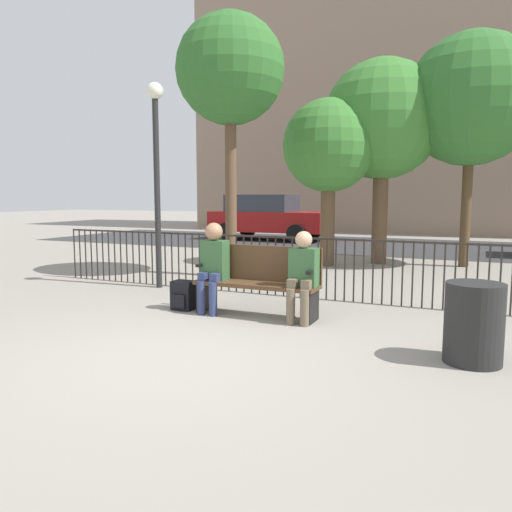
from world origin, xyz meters
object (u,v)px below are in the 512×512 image
object	(u,v)px
backpack	(183,295)
trash_bin	(474,323)
tree_1	(329,147)
park_bench	(258,278)
tree_0	(383,121)
tree_2	(230,72)
parked_car_0	(268,217)
seated_person_0	(213,262)
lamp_post	(156,153)
tree_3	(471,100)
seated_person_1	(302,271)

from	to	relation	value
backpack	trash_bin	size ratio (longest dim) A/B	0.52
tree_1	trash_bin	bearing A→B (deg)	-61.92
park_bench	trash_bin	size ratio (longest dim) A/B	2.16
tree_0	park_bench	bearing A→B (deg)	-94.87
tree_1	tree_2	size ratio (longest dim) A/B	0.75
tree_0	parked_car_0	world-z (taller)	tree_0
seated_person_0	lamp_post	size ratio (longest dim) A/B	0.35
seated_person_0	tree_0	xyz separation A→B (m)	(1.11, 5.94, 2.57)
backpack	tree_0	world-z (taller)	tree_0
tree_1	tree_3	xyz separation A→B (m)	(2.84, 1.08, 0.98)
park_bench	seated_person_1	bearing A→B (deg)	-11.32
tree_3	tree_2	bearing A→B (deg)	-140.76
lamp_post	trash_bin	bearing A→B (deg)	-22.18
backpack	tree_3	world-z (taller)	tree_3
seated_person_0	seated_person_1	distance (m)	1.27
seated_person_1	backpack	world-z (taller)	seated_person_1
park_bench	tree_3	world-z (taller)	tree_3
seated_person_0	trash_bin	bearing A→B (deg)	-13.66
tree_3	trash_bin	xyz separation A→B (m)	(0.30, -6.97, -3.24)
tree_0	lamp_post	xyz separation A→B (m)	(-2.88, -4.68, -0.97)
tree_1	tree_3	size ratio (longest dim) A/B	0.73
tree_0	tree_2	world-z (taller)	tree_2
seated_person_1	tree_1	size ratio (longest dim) A/B	0.31
tree_2	parked_car_0	size ratio (longest dim) A/B	1.18
park_bench	seated_person_0	xyz separation A→B (m)	(-0.61, -0.13, 0.21)
tree_3	lamp_post	distance (m)	6.95
park_bench	tree_3	distance (m)	7.20
seated_person_1	tree_0	world-z (taller)	tree_0
lamp_post	park_bench	bearing A→B (deg)	-25.35
tree_3	seated_person_0	bearing A→B (deg)	-115.47
seated_person_1	tree_0	xyz separation A→B (m)	(-0.16, 5.95, 2.62)
parked_car_0	tree_1	bearing A→B (deg)	-55.43
seated_person_0	tree_3	bearing A→B (deg)	64.53
tree_3	seated_person_1	bearing A→B (deg)	-105.15
lamp_post	trash_bin	distance (m)	5.75
park_bench	tree_0	xyz separation A→B (m)	(0.50, 5.81, 2.78)
tree_0	tree_3	distance (m)	1.89
seated_person_1	trash_bin	bearing A→B (deg)	-21.64
park_bench	backpack	distance (m)	1.13
tree_2	tree_0	bearing A→B (deg)	53.88
park_bench	backpack	bearing A→B (deg)	-172.59
seated_person_0	parked_car_0	size ratio (longest dim) A/B	0.29
tree_0	tree_1	size ratio (longest dim) A/B	1.25
tree_3	park_bench	bearing A→B (deg)	-111.07
seated_person_0	seated_person_1	bearing A→B (deg)	-0.21
seated_person_0	backpack	xyz separation A→B (m)	(-0.47, -0.01, -0.50)
backpack	tree_1	xyz separation A→B (m)	(0.57, 5.11, 2.45)
seated_person_1	lamp_post	bearing A→B (deg)	157.48
tree_1	tree_2	world-z (taller)	tree_2
park_bench	parked_car_0	bearing A→B (deg)	112.33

